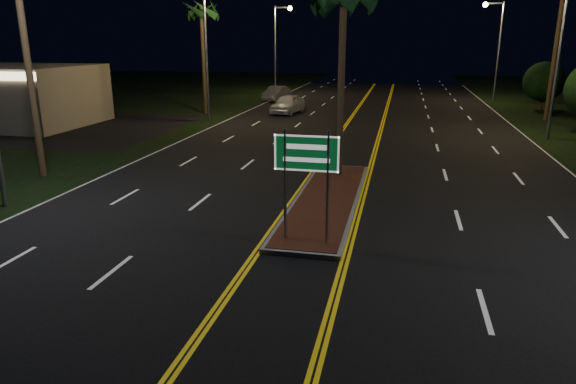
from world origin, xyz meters
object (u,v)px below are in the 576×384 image
(streetlight_left_far, at_px, (279,40))
(shrub_far, at_px, (544,82))
(highway_sign, at_px, (306,164))
(car_near, at_px, (288,102))
(streetlight_left_mid, at_px, (211,40))
(streetlight_right_mid, at_px, (554,40))
(car_far, at_px, (276,92))
(median_island, at_px, (327,200))
(palm_left_far, at_px, (201,11))
(streetlight_right_far, at_px, (496,40))

(streetlight_left_far, relative_size, shrub_far, 2.27)
(highway_sign, distance_m, streetlight_left_far, 42.67)
(car_near, bearing_deg, streetlight_left_mid, -118.06)
(highway_sign, relative_size, car_near, 0.62)
(streetlight_right_mid, relative_size, car_far, 1.91)
(streetlight_left_far, height_order, car_far, streetlight_left_far)
(median_island, height_order, streetlight_left_far, streetlight_left_far)
(car_far, bearing_deg, palm_left_far, -98.97)
(streetlight_right_far, xyz_separation_m, shrub_far, (3.19, -6.00, -3.32))
(streetlight_left_mid, height_order, car_near, streetlight_left_mid)
(median_island, xyz_separation_m, streetlight_left_far, (-10.61, 37.00, 5.57))
(highway_sign, bearing_deg, shrub_far, 67.43)
(median_island, relative_size, car_far, 2.18)
(palm_left_far, bearing_deg, shrub_far, 16.74)
(streetlight_right_mid, height_order, palm_left_far, streetlight_right_mid)
(median_island, xyz_separation_m, highway_sign, (0.00, -4.20, 2.32))
(streetlight_left_mid, relative_size, car_near, 1.73)
(streetlight_right_far, bearing_deg, car_far, -169.18)
(streetlight_left_mid, bearing_deg, highway_sign, -63.41)
(streetlight_right_far, relative_size, car_far, 1.91)
(streetlight_right_far, bearing_deg, streetlight_left_far, 174.62)
(palm_left_far, bearing_deg, highway_sign, -63.08)
(median_island, relative_size, shrub_far, 2.59)
(streetlight_left_mid, distance_m, car_far, 15.01)
(shrub_far, bearing_deg, streetlight_left_far, 161.86)
(highway_sign, height_order, streetlight_right_mid, streetlight_right_mid)
(median_island, distance_m, highway_sign, 4.80)
(car_near, bearing_deg, car_far, 118.16)
(streetlight_left_mid, distance_m, streetlight_right_far, 27.83)
(highway_sign, height_order, palm_left_far, palm_left_far)
(streetlight_left_mid, bearing_deg, car_far, 85.50)
(streetlight_left_far, bearing_deg, streetlight_right_far, -5.38)
(highway_sign, xyz_separation_m, shrub_far, (13.80, 33.20, -0.07))
(streetlight_left_far, bearing_deg, streetlight_left_mid, -90.00)
(car_near, xyz_separation_m, car_far, (-3.05, 8.56, -0.08))
(car_far, bearing_deg, streetlight_left_far, 109.81)
(streetlight_left_mid, bearing_deg, median_island, -58.02)
(palm_left_far, xyz_separation_m, shrub_far, (26.60, 8.00, -5.41))
(streetlight_right_mid, xyz_separation_m, shrub_far, (3.19, 14.00, -3.32))
(streetlight_right_far, relative_size, palm_left_far, 1.02)
(palm_left_far, distance_m, car_near, 9.50)
(streetlight_right_far, bearing_deg, shrub_far, -62.02)
(streetlight_right_far, bearing_deg, streetlight_right_mid, -90.00)
(streetlight_left_far, height_order, streetlight_right_mid, same)
(streetlight_right_mid, relative_size, car_near, 1.73)
(streetlight_right_far, height_order, car_far, streetlight_right_far)
(highway_sign, height_order, streetlight_left_mid, streetlight_left_mid)
(highway_sign, relative_size, car_far, 0.68)
(shrub_far, bearing_deg, streetlight_right_mid, -102.82)
(highway_sign, xyz_separation_m, streetlight_left_mid, (-10.61, 21.20, 3.25))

